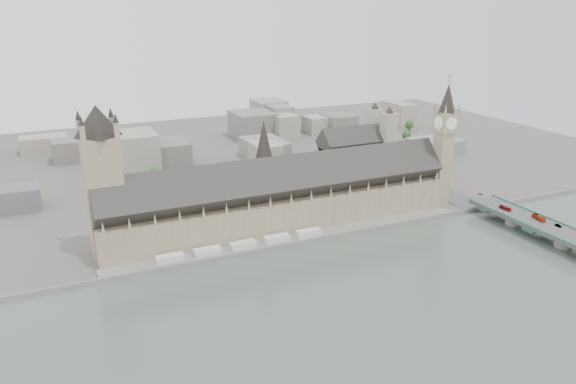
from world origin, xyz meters
name	(u,v)px	position (x,y,z in m)	size (l,w,h in m)	color
ground	(292,236)	(0.00, 0.00, 0.00)	(900.00, 900.00, 0.00)	#595651
river_thames	(442,364)	(0.00, -165.00, 0.00)	(600.00, 600.00, 0.00)	#4F5D52
embankment_wall	(301,242)	(0.00, -15.00, 1.50)	(600.00, 1.50, 3.00)	gray
river_terrace	(296,239)	(0.00, -7.50, 1.00)	(270.00, 15.00, 2.00)	gray
terrace_tents	(243,245)	(-40.00, -7.00, 4.00)	(118.00, 7.00, 4.00)	silver
palace_of_westminster	(280,198)	(0.00, 19.70, 22.71)	(265.00, 40.73, 55.44)	tan
elizabeth_tower	(444,137)	(138.00, 8.00, 58.09)	(17.00, 17.00, 107.50)	tan
victoria_tower	(103,174)	(-122.00, 26.00, 55.20)	(30.00, 30.00, 100.00)	tan
central_tower	(264,152)	(-10.00, 26.00, 57.92)	(13.00, 13.00, 48.00)	gray
westminster_bridge	(555,236)	(162.00, -87.50, 5.12)	(25.00, 325.00, 10.25)	#474749
westminster_abbey	(356,155)	(110.92, 95.00, 25.08)	(68.00, 36.00, 64.00)	gray
city_skyline_inland	(196,139)	(0.00, 245.00, 19.00)	(720.00, 360.00, 38.00)	gray
park_trees	(249,203)	(-10.00, 60.00, 7.50)	(110.00, 30.00, 15.00)	#1E4518
red_bus_north	(505,208)	(158.75, -43.51, 11.65)	(2.35, 10.04, 2.80)	maroon
red_bus_south	(539,218)	(165.10, -69.30, 11.95)	(2.85, 12.20, 3.40)	#B83417
car_silver	(558,226)	(167.30, -84.47, 11.07)	(1.74, 4.99, 1.64)	gray
car_approach	(481,194)	(166.62, -9.47, 10.89)	(1.78, 4.38, 1.27)	gray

